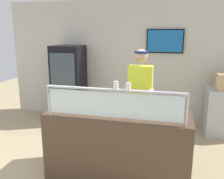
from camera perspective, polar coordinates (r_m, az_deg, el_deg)
The scene contains 11 objects.
ground_plane at distance 4.30m, azimuth 3.30°, elevation -14.71°, with size 12.00×12.00×0.00m, color tan.
shop_rear_unit at distance 5.55m, azimuth 6.93°, elevation 6.44°, with size 6.34×0.13×2.70m.
serving_counter at distance 3.53m, azimuth 1.43°, elevation -12.72°, with size 1.94×0.72×0.95m, color #4C3828.
sneeze_guard at distance 2.99m, azimuth 0.26°, elevation -2.53°, with size 1.77×0.06×0.40m.
pizza_tray at distance 3.36m, azimuth 4.33°, elevation -5.06°, with size 0.51×0.51×0.04m.
pizza_server at distance 3.32m, azimuth 4.87°, elevation -4.85°, with size 0.07×0.28×0.01m, color #ADAFB7.
parmesan_shaker at distance 2.93m, azimuth 0.93°, elevation 0.89°, with size 0.06×0.06×0.10m.
pepper_flake_shaker at distance 2.90m, azimuth 3.79°, elevation 0.63°, with size 0.06×0.06×0.09m.
worker_figure at distance 3.97m, azimuth 6.59°, elevation -1.58°, with size 0.41×0.50×1.76m.
drink_fridge at distance 5.63m, azimuth -9.97°, elevation 1.31°, with size 0.66×0.62×1.72m.
prep_shelf at distance 5.32m, azimuth 24.68°, elevation -4.85°, with size 0.70×0.55×0.93m, color #B7BABF.
Camera 1 is at (1.65, -2.73, 2.04)m, focal length 39.28 mm.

